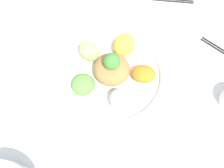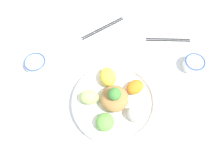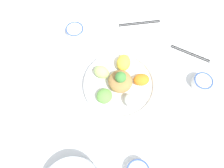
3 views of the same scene
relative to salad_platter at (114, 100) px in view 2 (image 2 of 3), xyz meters
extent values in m
plane|color=white|center=(0.03, -0.03, -0.03)|extent=(2.40, 2.40, 0.00)
cylinder|color=white|center=(0.00, 0.00, -0.02)|extent=(0.34, 0.34, 0.02)
torus|color=white|center=(0.00, 0.00, 0.00)|extent=(0.34, 0.34, 0.02)
ellipsoid|color=white|center=(-0.08, 0.06, 0.02)|extent=(0.08, 0.08, 0.05)
ellipsoid|color=orange|center=(-0.08, -0.06, 0.02)|extent=(0.09, 0.09, 0.05)
ellipsoid|color=yellow|center=(0.03, -0.09, 0.02)|extent=(0.09, 0.10, 0.06)
ellipsoid|color=#B7DB7A|center=(0.10, 0.00, 0.02)|extent=(0.07, 0.06, 0.06)
ellipsoid|color=#6BAD4C|center=(0.03, 0.09, 0.02)|extent=(0.09, 0.09, 0.05)
ellipsoid|color=#AD7F47|center=(0.00, 0.00, 0.02)|extent=(0.11, 0.11, 0.06)
sphere|color=#478E3D|center=(0.00, 0.00, 0.07)|extent=(0.05, 0.05, 0.05)
cylinder|color=white|center=(0.35, -0.15, -0.01)|extent=(0.09, 0.09, 0.03)
torus|color=#38569E|center=(0.35, -0.15, 0.00)|extent=(0.09, 0.09, 0.01)
cylinder|color=white|center=(0.35, -0.15, 0.00)|extent=(0.08, 0.08, 0.00)
cylinder|color=white|center=(-0.33, -0.20, -0.01)|extent=(0.09, 0.09, 0.04)
torus|color=#38569E|center=(-0.33, -0.20, 0.02)|extent=(0.09, 0.09, 0.01)
cylinder|color=maroon|center=(-0.33, -0.20, 0.01)|extent=(0.07, 0.07, 0.00)
cylinder|color=black|center=(-0.22, -0.34, -0.02)|extent=(0.20, 0.02, 0.01)
cylinder|color=black|center=(-0.23, -0.33, -0.02)|extent=(0.20, 0.02, 0.01)
cylinder|color=black|center=(0.08, -0.37, -0.02)|extent=(0.18, 0.14, 0.01)
cylinder|color=black|center=(0.09, -0.38, -0.02)|extent=(0.18, 0.14, 0.01)
cube|color=white|center=(0.29, 0.22, -0.02)|extent=(0.03, 0.09, 0.01)
camera|label=1|loc=(-0.22, 0.22, 0.60)|focal=35.00mm
camera|label=2|loc=(-0.02, 0.30, 0.80)|focal=35.00mm
camera|label=3|loc=(-0.13, 0.30, 0.80)|focal=30.00mm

